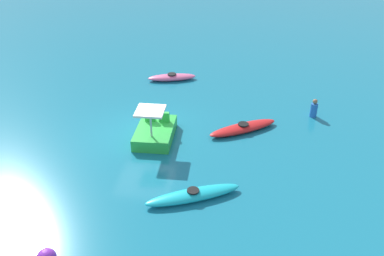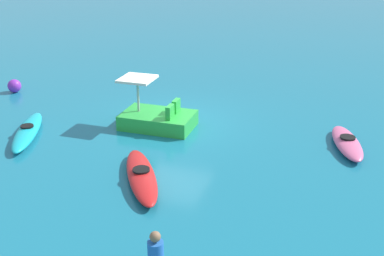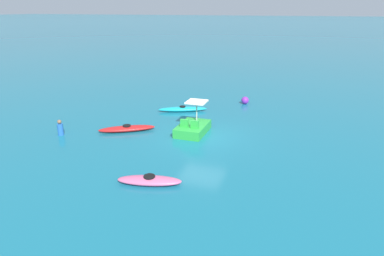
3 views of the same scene
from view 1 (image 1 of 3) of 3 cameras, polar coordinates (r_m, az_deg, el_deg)
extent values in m
plane|color=#19728C|center=(17.73, -6.90, -0.79)|extent=(600.00, 600.00, 0.00)
ellipsoid|color=#19B7C6|center=(13.98, 0.15, -9.26)|extent=(1.96, 3.28, 0.32)
cylinder|color=black|center=(13.86, 0.15, -8.67)|extent=(0.55, 0.55, 0.05)
ellipsoid|color=pink|center=(22.73, -2.80, 7.04)|extent=(1.39, 2.71, 0.32)
cylinder|color=black|center=(22.66, -2.81, 7.47)|extent=(0.57, 0.57, 0.05)
ellipsoid|color=red|center=(17.85, 7.09, 0.02)|extent=(2.30, 3.10, 0.32)
cylinder|color=black|center=(17.75, 7.12, 0.54)|extent=(0.63, 0.63, 0.05)
cube|color=green|center=(17.25, -5.12, -0.65)|extent=(2.42, 1.54, 0.50)
cube|color=green|center=(17.43, -3.88, 1.53)|extent=(0.17, 0.44, 0.44)
cube|color=green|center=(17.54, -5.81, 1.63)|extent=(0.17, 0.44, 0.44)
cylinder|color=#B2B2B7|center=(16.26, -5.71, 0.52)|extent=(0.08, 0.08, 1.10)
cube|color=silver|center=(15.98, -5.82, 2.37)|extent=(1.12, 1.12, 0.08)
cylinder|color=blue|center=(19.61, 16.51, 2.39)|extent=(0.35, 0.35, 0.65)
sphere|color=#8C6647|center=(19.42, 16.70, 3.55)|extent=(0.22, 0.22, 0.22)
camera|label=2|loc=(23.03, 35.90, 17.72)|focal=44.45mm
camera|label=3|loc=(32.78, -10.43, 25.50)|focal=31.53mm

